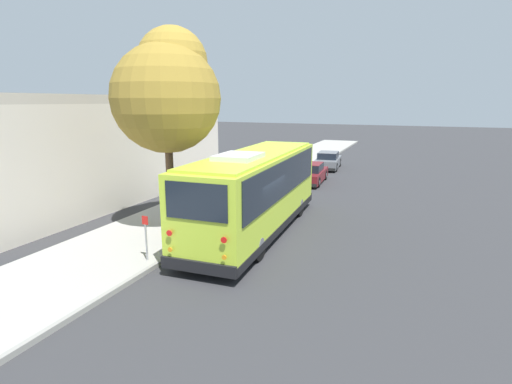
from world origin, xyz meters
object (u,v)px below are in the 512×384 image
sign_post_far (177,225)px  fire_hydrant (271,180)px  parked_sedan_maroon (311,174)px  street_tree (168,91)px  shuttle_bus (256,188)px  parked_sedan_gray (328,161)px  sign_post_near (146,238)px

sign_post_far → fire_hydrant: sign_post_far is taller
parked_sedan_maroon → street_tree: 13.03m
shuttle_bus → fire_hydrant: 8.20m
parked_sedan_gray → street_tree: size_ratio=0.56×
parked_sedan_gray → sign_post_far: size_ratio=3.24×
parked_sedan_maroon → sign_post_far: bearing=170.2°
parked_sedan_gray → sign_post_near: sign_post_near is taller
parked_sedan_maroon → sign_post_far: (-13.27, 1.49, 0.23)m
shuttle_bus → fire_hydrant: size_ratio=12.45×
street_tree → sign_post_far: size_ratio=5.78×
parked_sedan_maroon → parked_sedan_gray: (6.03, 0.18, 0.01)m
street_tree → fire_hydrant: bearing=-6.4°
sign_post_near → sign_post_far: bearing=0.0°
parked_sedan_gray → sign_post_far: (-19.30, 1.32, 0.22)m
sign_post_near → shuttle_bus: bearing=-24.5°
street_tree → sign_post_near: (-3.30, -1.17, -4.66)m
sign_post_near → sign_post_far: sign_post_near is taller
parked_sedan_gray → sign_post_far: 19.34m
sign_post_near → fire_hydrant: (12.20, 0.18, -0.37)m
parked_sedan_maroon → sign_post_near: sign_post_near is taller
parked_sedan_gray → parked_sedan_maroon: bearing=176.7°
parked_sedan_maroon → parked_sedan_gray: parked_sedan_gray is taller
shuttle_bus → fire_hydrant: shuttle_bus is taller
street_tree → sign_post_near: bearing=-160.4°
sign_post_far → street_tree: bearing=37.7°
shuttle_bus → street_tree: bearing=106.7°
parked_sedan_gray → street_tree: street_tree is taller
sign_post_far → fire_hydrant: 10.43m
street_tree → fire_hydrant: 10.27m
shuttle_bus → parked_sedan_maroon: 10.73m
sign_post_far → fire_hydrant: (10.43, 0.18, -0.28)m
parked_sedan_gray → street_tree: (-17.77, 2.49, 4.97)m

